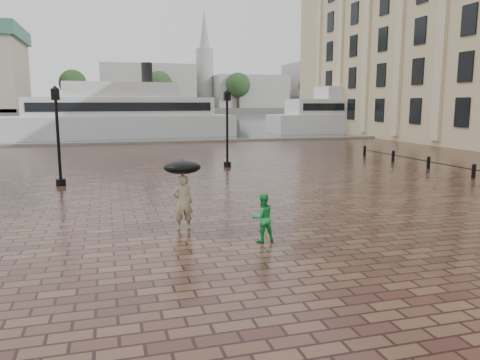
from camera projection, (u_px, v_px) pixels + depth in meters
The scene contains 13 objects.
ground at pixel (247, 232), 13.82m from camera, with size 300.00×300.00×0.00m, color #361B18.
harbour_water at pixel (124, 120), 101.08m from camera, with size 240.00×240.00×0.00m, color #444E53.
quay_edge at pixel (149, 143), 44.17m from camera, with size 80.00×0.60×0.30m, color slate.
far_shore at pixel (117, 110), 165.41m from camera, with size 300.00×60.00×2.00m, color #4C4C47.
distant_skyline at pixel (255, 86), 167.59m from camera, with size 102.50×22.00×33.00m.
far_trees at pixel (117, 84), 143.16m from camera, with size 188.00×8.00×13.50m.
bollard_row at pixel (474, 170), 23.72m from camera, with size 0.22×21.22×0.73m.
street_lamps at pixel (86, 129), 26.63m from camera, with size 15.44×12.44×4.40m.
adult_pedestrian at pixel (183, 202), 13.97m from camera, with size 0.61×0.40×1.69m, color tan.
child_pedestrian at pixel (263, 218), 12.85m from camera, with size 0.65×0.51×1.33m, color green.
ferry_near at pixel (121, 115), 50.76m from camera, with size 25.06×8.14×8.08m.
ferry_far at pixel (362, 114), 60.07m from camera, with size 24.07×6.17×7.86m.
umbrella at pixel (182, 167), 13.80m from camera, with size 1.10×1.10×1.14m.
Camera 1 is at (-3.88, -12.81, 3.80)m, focal length 35.00 mm.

